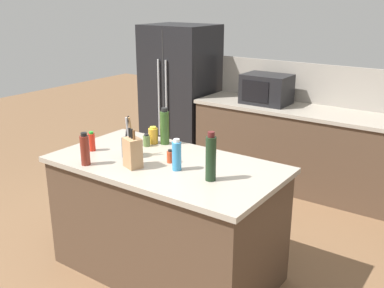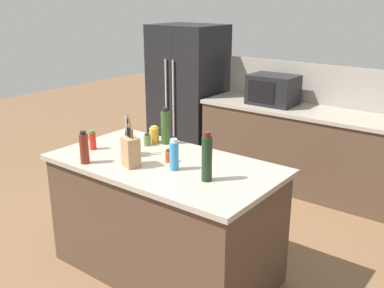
{
  "view_description": "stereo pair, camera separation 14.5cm",
  "coord_description": "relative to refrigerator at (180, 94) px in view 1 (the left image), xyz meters",
  "views": [
    {
      "loc": [
        1.98,
        -2.48,
        2.14
      ],
      "look_at": [
        0.0,
        0.35,
        0.99
      ],
      "focal_mm": 42.0,
      "sensor_mm": 36.0,
      "label": 1
    },
    {
      "loc": [
        2.1,
        -2.39,
        2.14
      ],
      "look_at": [
        0.0,
        0.35,
        0.99
      ],
      "focal_mm": 42.0,
      "sensor_mm": 36.0,
      "label": 2
    }
  ],
  "objects": [
    {
      "name": "ground_plane",
      "position": [
        1.52,
        -2.25,
        -0.89
      ],
      "size": [
        14.0,
        14.0,
        0.0
      ],
      "primitive_type": "plane",
      "color": "brown"
    },
    {
      "name": "back_counter_run",
      "position": [
        1.82,
        -0.05,
        -0.42
      ],
      "size": [
        2.68,
        0.66,
        0.94
      ],
      "color": "#4C3828",
      "rests_on": "ground_plane"
    },
    {
      "name": "wall_backsplash",
      "position": [
        1.82,
        0.27,
        0.28
      ],
      "size": [
        2.64,
        0.03,
        0.46
      ],
      "primitive_type": "cube",
      "color": "gray",
      "rests_on": "back_counter_run"
    },
    {
      "name": "kitchen_island",
      "position": [
        1.52,
        -2.25,
        -0.42
      ],
      "size": [
        1.77,
        0.95,
        0.94
      ],
      "color": "#4C3828",
      "rests_on": "ground_plane"
    },
    {
      "name": "refrigerator",
      "position": [
        0.0,
        0.0,
        0.0
      ],
      "size": [
        0.88,
        0.75,
        1.79
      ],
      "color": "black",
      "rests_on": "ground_plane"
    },
    {
      "name": "microwave",
      "position": [
        1.27,
        -0.05,
        0.22
      ],
      "size": [
        0.53,
        0.39,
        0.34
      ],
      "color": "black",
      "rests_on": "back_counter_run"
    },
    {
      "name": "knife_block",
      "position": [
        1.39,
        -2.46,
        0.16
      ],
      "size": [
        0.16,
        0.14,
        0.29
      ],
      "rotation": [
        0.0,
        0.0,
        -0.34
      ],
      "color": "#A87C54",
      "rests_on": "kitchen_island"
    },
    {
      "name": "utensil_crock",
      "position": [
        1.21,
        -2.31,
        0.13
      ],
      "size": [
        0.12,
        0.12,
        0.32
      ],
      "color": "#333D4C",
      "rests_on": "kitchen_island"
    },
    {
      "name": "wine_bottle",
      "position": [
        1.99,
        -2.34,
        0.21
      ],
      "size": [
        0.07,
        0.07,
        0.34
      ],
      "color": "black",
      "rests_on": "kitchen_island"
    },
    {
      "name": "spice_jar_paprika",
      "position": [
        1.55,
        -2.23,
        0.09
      ],
      "size": [
        0.05,
        0.05,
        0.1
      ],
      "color": "#B73D1E",
      "rests_on": "kitchen_island"
    },
    {
      "name": "spice_jar_oregano",
      "position": [
        1.16,
        -2.04,
        0.09
      ],
      "size": [
        0.06,
        0.06,
        0.1
      ],
      "color": "#567038",
      "rests_on": "kitchen_island"
    },
    {
      "name": "honey_jar",
      "position": [
        1.15,
        -1.95,
        0.12
      ],
      "size": [
        0.08,
        0.08,
        0.15
      ],
      "color": "gold",
      "rests_on": "kitchen_island"
    },
    {
      "name": "olive_oil_bottle",
      "position": [
        1.24,
        -1.9,
        0.19
      ],
      "size": [
        0.08,
        0.08,
        0.31
      ],
      "color": "#2D4C1E",
      "rests_on": "kitchen_island"
    },
    {
      "name": "hot_sauce_bottle",
      "position": [
        0.87,
        -2.38,
        0.12
      ],
      "size": [
        0.06,
        0.06,
        0.16
      ],
      "color": "red",
      "rests_on": "kitchen_island"
    },
    {
      "name": "dish_soap_bottle",
      "position": [
        1.68,
        -2.32,
        0.16
      ],
      "size": [
        0.07,
        0.07,
        0.23
      ],
      "color": "#3384BC",
      "rests_on": "kitchen_island"
    },
    {
      "name": "vinegar_bottle",
      "position": [
        1.07,
        -2.63,
        0.16
      ],
      "size": [
        0.07,
        0.07,
        0.25
      ],
      "color": "maroon",
      "rests_on": "kitchen_island"
    }
  ]
}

